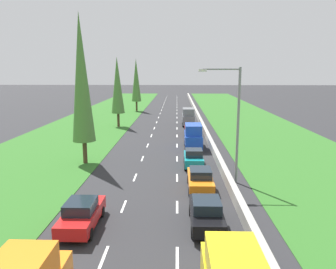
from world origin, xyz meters
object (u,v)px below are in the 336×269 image
poplar_tree_fourth (136,80)px  street_light_mast (234,117)px  red_sedan_left_lane (82,214)px  poplar_tree_second (81,78)px  teal_hatchback_right_lane (194,158)px  poplar_tree_third (117,85)px  orange_sedan_right_lane (200,179)px  black_sedan_right_lane (206,213)px  maroon_sedan_right_lane (191,129)px  grey_van_right_lane (188,117)px  blue_van_right_lane (193,136)px

poplar_tree_fourth → street_light_mast: 48.69m
red_sedan_left_lane → poplar_tree_fourth: poplar_tree_fourth is taller
red_sedan_left_lane → poplar_tree_second: (-3.42, 13.21, 7.22)m
teal_hatchback_right_lane → poplar_tree_third: bearing=116.0°
teal_hatchback_right_lane → red_sedan_left_lane: size_ratio=0.87×
teal_hatchback_right_lane → street_light_mast: bearing=-56.9°
orange_sedan_right_lane → poplar_tree_second: bearing=146.7°
poplar_tree_third → black_sedan_right_lane: bearing=-72.2°
orange_sedan_right_lane → maroon_sedan_right_lane: size_ratio=1.00×
maroon_sedan_right_lane → street_light_mast: 20.36m
grey_van_right_lane → poplar_tree_fourth: poplar_tree_fourth is taller
red_sedan_left_lane → orange_sedan_right_lane: bearing=41.7°
teal_hatchback_right_lane → orange_sedan_right_lane: bearing=-88.1°
red_sedan_left_lane → poplar_tree_third: 35.02m
blue_van_right_lane → poplar_tree_third: size_ratio=0.45×
poplar_tree_third → street_light_mast: poplar_tree_third is taller
blue_van_right_lane → poplar_tree_fourth: size_ratio=0.43×
black_sedan_right_lane → street_light_mast: bearing=70.6°
poplar_tree_fourth → street_light_mast: bearing=-74.3°
grey_van_right_lane → maroon_sedan_right_lane: bearing=-89.2°
poplar_tree_second → black_sedan_right_lane: bearing=-50.9°
red_sedan_left_lane → street_light_mast: 13.30m
poplar_tree_second → poplar_tree_third: (-0.47, 21.12, -1.54)m
black_sedan_right_lane → blue_van_right_lane: bearing=89.4°
teal_hatchback_right_lane → black_sedan_right_lane: bearing=-89.4°
black_sedan_right_lane → poplar_tree_fourth: poplar_tree_fourth is taller
black_sedan_right_lane → poplar_tree_fourth: 55.76m
black_sedan_right_lane → poplar_tree_second: poplar_tree_second is taller
poplar_tree_fourth → blue_van_right_lane: bearing=-73.1°
red_sedan_left_lane → poplar_tree_third: bearing=96.5°
teal_hatchback_right_lane → street_light_mast: street_light_mast is taller
red_sedan_left_lane → poplar_tree_second: bearing=104.5°
blue_van_right_lane → maroon_sedan_right_lane: size_ratio=1.09×
blue_van_right_lane → poplar_tree_third: (-11.10, 14.64, 5.09)m
maroon_sedan_right_lane → poplar_tree_second: size_ratio=0.32×
grey_van_right_lane → black_sedan_right_lane: bearing=-90.3°
teal_hatchback_right_lane → red_sedan_left_lane: (-6.89, -12.25, -0.02)m
grey_van_right_lane → poplar_tree_fourth: (-10.65, 18.98, 5.31)m
grey_van_right_lane → red_sedan_left_lane: bearing=-101.4°
red_sedan_left_lane → poplar_tree_third: (-3.90, 34.33, 5.68)m
maroon_sedan_right_lane → street_light_mast: street_light_mast is taller
teal_hatchback_right_lane → poplar_tree_third: (-10.78, 22.08, 5.65)m
maroon_sedan_right_lane → poplar_tree_second: poplar_tree_second is taller
teal_hatchback_right_lane → street_light_mast: 6.75m
poplar_tree_second → poplar_tree_third: poplar_tree_second is taller
black_sedan_right_lane → poplar_tree_fourth: size_ratio=0.40×
poplar_tree_fourth → street_light_mast: size_ratio=1.26×
poplar_tree_second → red_sedan_left_lane: bearing=-75.5°
black_sedan_right_lane → blue_van_right_lane: (0.19, 19.32, 0.59)m
maroon_sedan_right_lane → poplar_tree_third: bearing=149.4°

